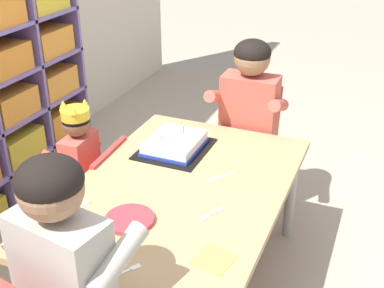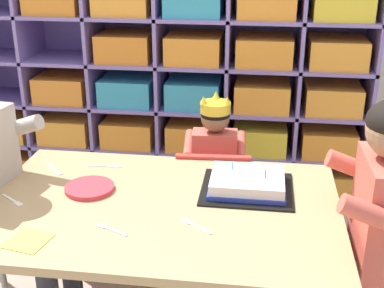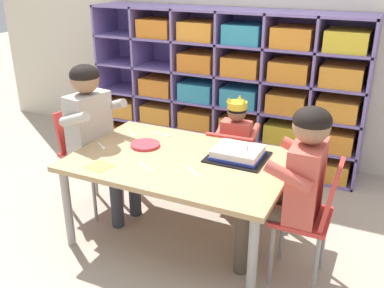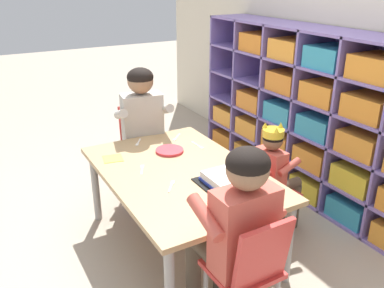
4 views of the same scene
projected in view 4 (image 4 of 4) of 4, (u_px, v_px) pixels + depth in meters
ground at (181, 246)px, 2.75m from camera, size 16.00×16.00×0.00m
classroom_back_wall at (369, 31)px, 2.95m from camera, size 5.83×0.10×2.61m
storage_cubby_shelf at (316, 122)px, 3.23m from camera, size 2.39×0.40×1.32m
activity_table at (180, 179)px, 2.56m from camera, size 1.31×0.88×0.56m
classroom_chair_blue at (262, 190)px, 2.75m from camera, size 0.38×0.34×0.58m
child_with_crown at (275, 166)px, 2.74m from camera, size 0.30×0.31×0.81m
classroom_chair_adult_side at (142, 143)px, 3.24m from camera, size 0.40×0.38×0.73m
adult_helper_seated at (144, 123)px, 3.06m from camera, size 0.46×0.44×1.06m
classroom_chair_guest_side at (250, 269)px, 1.89m from camera, size 0.33×0.31×0.73m
guest_at_table_side at (237, 221)px, 1.91m from camera, size 0.44×0.41×1.02m
birthday_cake_on_tray at (230, 182)px, 2.35m from camera, size 0.35×0.32×0.10m
paper_plate_stack at (170, 151)px, 2.80m from camera, size 0.19×0.19×0.02m
paper_napkin_square at (113, 158)px, 2.70m from camera, size 0.15×0.15×0.00m
fork_beside_plate_stack at (176, 137)px, 3.05m from camera, size 0.11×0.11×0.00m
fork_near_child_seat at (142, 169)px, 2.56m from camera, size 0.12×0.07×0.00m
fork_by_napkin at (171, 186)px, 2.36m from camera, size 0.11×0.09×0.00m
fork_at_table_front_edge at (198, 145)px, 2.91m from camera, size 0.14×0.02×0.00m
fork_near_cake_tray at (138, 143)px, 2.96m from camera, size 0.11×0.08×0.00m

